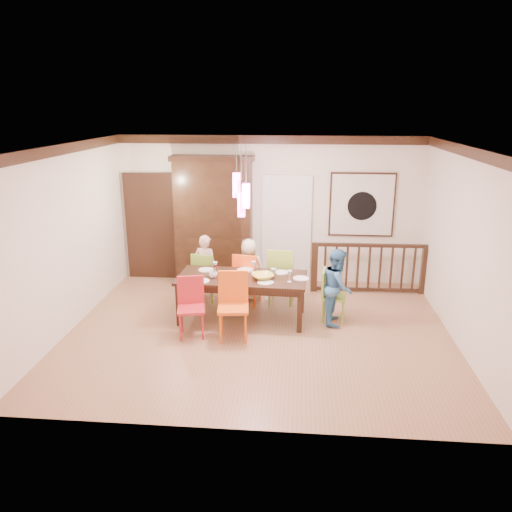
# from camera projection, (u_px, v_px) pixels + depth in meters

# --- Properties ---
(floor) EXTENTS (6.00, 6.00, 0.00)m
(floor) POSITION_uv_depth(u_px,v_px,m) (259.00, 332.00, 7.92)
(floor) COLOR #9B6D4B
(floor) RESTS_ON ground
(ceiling) EXTENTS (6.00, 6.00, 0.00)m
(ceiling) POSITION_uv_depth(u_px,v_px,m) (259.00, 146.00, 7.08)
(ceiling) COLOR white
(ceiling) RESTS_ON wall_back
(wall_back) EXTENTS (6.00, 0.00, 6.00)m
(wall_back) POSITION_uv_depth(u_px,v_px,m) (269.00, 210.00, 9.88)
(wall_back) COLOR silver
(wall_back) RESTS_ON floor
(wall_left) EXTENTS (0.00, 5.00, 5.00)m
(wall_left) POSITION_uv_depth(u_px,v_px,m) (67.00, 239.00, 7.75)
(wall_left) COLOR silver
(wall_left) RESTS_ON floor
(wall_right) EXTENTS (0.00, 5.00, 5.00)m
(wall_right) POSITION_uv_depth(u_px,v_px,m) (464.00, 249.00, 7.25)
(wall_right) COLOR silver
(wall_right) RESTS_ON floor
(crown_molding) EXTENTS (6.00, 5.00, 0.16)m
(crown_molding) POSITION_uv_depth(u_px,v_px,m) (259.00, 151.00, 7.10)
(crown_molding) COLOR black
(crown_molding) RESTS_ON wall_back
(panel_door) EXTENTS (1.04, 0.07, 2.24)m
(panel_door) POSITION_uv_depth(u_px,v_px,m) (151.00, 228.00, 10.15)
(panel_door) COLOR black
(panel_door) RESTS_ON wall_back
(white_doorway) EXTENTS (0.97, 0.05, 2.22)m
(white_doorway) POSITION_uv_depth(u_px,v_px,m) (287.00, 231.00, 9.93)
(white_doorway) COLOR silver
(white_doorway) RESTS_ON wall_back
(painting) EXTENTS (1.25, 0.06, 1.25)m
(painting) POSITION_uv_depth(u_px,v_px,m) (362.00, 205.00, 9.65)
(painting) COLOR black
(painting) RESTS_ON wall_back
(pendant_cluster) EXTENTS (0.27, 0.21, 1.14)m
(pendant_cluster) POSITION_uv_depth(u_px,v_px,m) (241.00, 195.00, 7.81)
(pendant_cluster) COLOR #EB46A5
(pendant_cluster) RESTS_ON ceiling
(dining_table) EXTENTS (2.15, 1.05, 0.75)m
(dining_table) POSITION_uv_depth(u_px,v_px,m) (242.00, 281.00, 8.23)
(dining_table) COLOR black
(dining_table) RESTS_ON floor
(chair_far_left) EXTENTS (0.50, 0.50, 0.92)m
(chair_far_left) POSITION_uv_depth(u_px,v_px,m) (207.00, 273.00, 9.06)
(chair_far_left) COLOR #7FAF35
(chair_far_left) RESTS_ON floor
(chair_far_mid) EXTENTS (0.52, 0.52, 0.97)m
(chair_far_mid) POSITION_uv_depth(u_px,v_px,m) (248.00, 274.00, 8.90)
(chair_far_mid) COLOR #F55214
(chair_far_mid) RESTS_ON floor
(chair_far_right) EXTENTS (0.51, 0.51, 1.04)m
(chair_far_right) POSITION_uv_depth(u_px,v_px,m) (282.00, 271.00, 8.96)
(chair_far_right) COLOR #89B136
(chair_far_right) RESTS_ON floor
(chair_near_left) EXTENTS (0.49, 0.49, 0.92)m
(chair_near_left) POSITION_uv_depth(u_px,v_px,m) (191.00, 304.00, 7.64)
(chair_near_left) COLOR red
(chair_near_left) RESTS_ON floor
(chair_near_mid) EXTENTS (0.51, 0.51, 1.03)m
(chair_near_mid) POSITION_uv_depth(u_px,v_px,m) (233.00, 303.00, 7.54)
(chair_near_mid) COLOR orange
(chair_near_mid) RESTS_ON floor
(chair_end_right) EXTENTS (0.44, 0.44, 0.87)m
(chair_end_right) POSITION_uv_depth(u_px,v_px,m) (334.00, 292.00, 8.21)
(chair_end_right) COLOR #85AF33
(chair_end_right) RESTS_ON floor
(china_hutch) EXTENTS (1.61, 0.46, 2.53)m
(china_hutch) POSITION_uv_depth(u_px,v_px,m) (214.00, 221.00, 9.83)
(china_hutch) COLOR black
(china_hutch) RESTS_ON floor
(balustrade) EXTENTS (2.20, 0.12, 0.96)m
(balustrade) POSITION_uv_depth(u_px,v_px,m) (369.00, 267.00, 9.47)
(balustrade) COLOR black
(balustrade) RESTS_ON floor
(person_far_left) EXTENTS (0.51, 0.40, 1.22)m
(person_far_left) POSITION_uv_depth(u_px,v_px,m) (206.00, 267.00, 9.11)
(person_far_left) COLOR beige
(person_far_left) RESTS_ON floor
(person_far_mid) EXTENTS (0.62, 0.47, 1.15)m
(person_far_mid) POSITION_uv_depth(u_px,v_px,m) (249.00, 269.00, 9.10)
(person_far_mid) COLOR beige
(person_far_mid) RESTS_ON floor
(person_end_right) EXTENTS (0.52, 0.65, 1.26)m
(person_end_right) POSITION_uv_depth(u_px,v_px,m) (338.00, 286.00, 8.10)
(person_end_right) COLOR teal
(person_end_right) RESTS_ON floor
(serving_bowl) EXTENTS (0.45, 0.45, 0.09)m
(serving_bowl) POSITION_uv_depth(u_px,v_px,m) (263.00, 276.00, 8.07)
(serving_bowl) COLOR gold
(serving_bowl) RESTS_ON dining_table
(small_bowl) EXTENTS (0.22, 0.22, 0.06)m
(small_bowl) POSITION_uv_depth(u_px,v_px,m) (230.00, 274.00, 8.20)
(small_bowl) COLOR white
(small_bowl) RESTS_ON dining_table
(cup_left) EXTENTS (0.16, 0.16, 0.10)m
(cup_left) POSITION_uv_depth(u_px,v_px,m) (213.00, 275.00, 8.12)
(cup_left) COLOR silver
(cup_left) RESTS_ON dining_table
(cup_right) EXTENTS (0.12, 0.12, 0.10)m
(cup_right) POSITION_uv_depth(u_px,v_px,m) (273.00, 271.00, 8.30)
(cup_right) COLOR silver
(cup_right) RESTS_ON dining_table
(plate_far_left) EXTENTS (0.26, 0.26, 0.01)m
(plate_far_left) POSITION_uv_depth(u_px,v_px,m) (206.00, 270.00, 8.51)
(plate_far_left) COLOR white
(plate_far_left) RESTS_ON dining_table
(plate_far_mid) EXTENTS (0.26, 0.26, 0.01)m
(plate_far_mid) POSITION_uv_depth(u_px,v_px,m) (246.00, 270.00, 8.51)
(plate_far_mid) COLOR white
(plate_far_mid) RESTS_ON dining_table
(plate_far_right) EXTENTS (0.26, 0.26, 0.01)m
(plate_far_right) POSITION_uv_depth(u_px,v_px,m) (281.00, 272.00, 8.38)
(plate_far_right) COLOR white
(plate_far_right) RESTS_ON dining_table
(plate_near_left) EXTENTS (0.26, 0.26, 0.01)m
(plate_near_left) POSITION_uv_depth(u_px,v_px,m) (201.00, 281.00, 7.97)
(plate_near_left) COLOR white
(plate_near_left) RESTS_ON dining_table
(plate_near_mid) EXTENTS (0.26, 0.26, 0.01)m
(plate_near_mid) POSITION_uv_depth(u_px,v_px,m) (266.00, 282.00, 7.91)
(plate_near_mid) COLOR white
(plate_near_mid) RESTS_ON dining_table
(plate_end_right) EXTENTS (0.26, 0.26, 0.01)m
(plate_end_right) POSITION_uv_depth(u_px,v_px,m) (301.00, 278.00, 8.09)
(plate_end_right) COLOR white
(plate_end_right) RESTS_ON dining_table
(wine_glass_a) EXTENTS (0.08, 0.08, 0.19)m
(wine_glass_a) POSITION_uv_depth(u_px,v_px,m) (215.00, 267.00, 8.35)
(wine_glass_a) COLOR #590C19
(wine_glass_a) RESTS_ON dining_table
(wine_glass_b) EXTENTS (0.08, 0.08, 0.19)m
(wine_glass_b) POSITION_uv_depth(u_px,v_px,m) (254.00, 267.00, 8.38)
(wine_glass_b) COLOR silver
(wine_glass_b) RESTS_ON dining_table
(wine_glass_c) EXTENTS (0.08, 0.08, 0.19)m
(wine_glass_c) POSITION_uv_depth(u_px,v_px,m) (239.00, 275.00, 7.99)
(wine_glass_c) COLOR #590C19
(wine_glass_c) RESTS_ON dining_table
(wine_glass_d) EXTENTS (0.08, 0.08, 0.19)m
(wine_glass_d) POSITION_uv_depth(u_px,v_px,m) (290.00, 276.00, 7.92)
(wine_glass_d) COLOR silver
(wine_glass_d) RESTS_ON dining_table
(napkin) EXTENTS (0.18, 0.14, 0.01)m
(napkin) POSITION_uv_depth(u_px,v_px,m) (239.00, 283.00, 7.88)
(napkin) COLOR #D83359
(napkin) RESTS_ON dining_table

